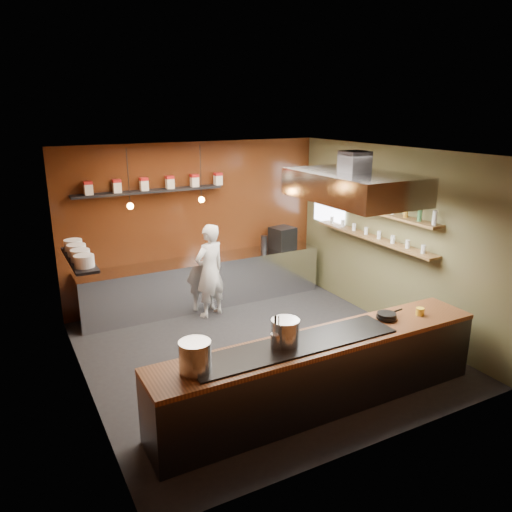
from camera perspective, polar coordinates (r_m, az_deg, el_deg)
floor at (r=7.76m, az=0.47°, el=-10.92°), size 5.00×5.00×0.00m
back_wall at (r=9.38m, az=-6.84°, el=3.67°), size 5.00×0.00×5.00m
left_wall at (r=6.44m, az=-19.48°, el=-3.31°), size 0.00×5.00×5.00m
right_wall at (r=8.62m, az=15.26°, el=2.03°), size 0.00×5.00×5.00m
ceiling at (r=6.90m, az=0.53°, el=11.74°), size 5.00×5.00×0.00m
window_pane at (r=9.78m, az=8.42°, el=6.54°), size 0.00×1.00×1.00m
prep_counter at (r=9.38m, az=-5.88°, el=-2.98°), size 4.60×0.65×0.90m
pass_counter at (r=6.35m, az=7.55°, el=-13.02°), size 4.40×0.72×0.94m
tin_shelf at (r=8.84m, az=-12.13°, el=7.24°), size 2.60×0.26×0.04m
plate_shelf at (r=7.39m, az=-19.56°, el=-0.37°), size 0.30×1.40×0.04m
bottle_shelf_upper at (r=8.64m, az=13.34°, el=5.06°), size 0.26×2.80×0.04m
bottle_shelf_lower at (r=8.74m, az=13.13°, el=2.05°), size 0.26×2.80×0.04m
extractor_hood at (r=7.35m, az=11.07°, el=7.86°), size 1.20×2.00×0.72m
pendant_left at (r=8.09m, az=-14.19°, el=5.91°), size 0.10×0.10×0.95m
pendant_right at (r=8.45m, az=-6.26°, el=6.76°), size 0.10×0.10×0.95m
storage_tins at (r=8.86m, az=-11.25°, el=8.18°), size 2.43×0.13×0.22m
plate_stacks at (r=7.36m, az=-19.63°, el=0.37°), size 0.26×1.16×0.16m
bottles at (r=8.61m, az=13.40°, el=5.97°), size 0.06×2.66×0.24m
wine_glasses at (r=8.72m, az=13.17°, el=2.59°), size 0.07×2.37×0.13m
stockpot_large at (r=5.33m, az=-6.97°, el=-11.30°), size 0.39×0.39×0.33m
stockpot_small at (r=5.84m, az=3.35°, el=-8.68°), size 0.41×0.41×0.31m
utensil_crock at (r=5.78m, az=2.36°, el=-9.67°), size 0.18×0.18×0.18m
frying_pan at (r=6.80m, az=14.72°, el=-6.59°), size 0.44×0.27×0.07m
butter_jar at (r=7.05m, az=18.23°, el=-6.05°), size 0.11×0.11×0.10m
espresso_machine at (r=9.86m, az=3.05°, el=2.09°), size 0.49×0.47×0.42m
chef at (r=8.78m, az=-5.31°, el=-1.70°), size 0.70×0.57×1.67m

